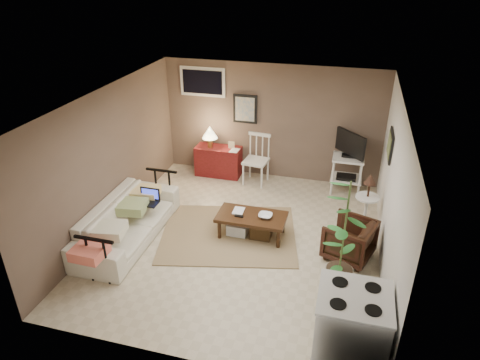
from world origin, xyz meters
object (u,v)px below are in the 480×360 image
(coffee_table, at_px, (251,224))
(spindle_chair, at_px, (256,161))
(red_console, at_px, (218,158))
(stove, at_px, (350,331))
(sofa, at_px, (127,215))
(side_table, at_px, (368,196))
(potted_plant, at_px, (344,235))
(armchair, at_px, (349,238))
(tv_stand, at_px, (348,161))

(coffee_table, xyz_separation_m, spindle_chair, (-0.37, 1.95, 0.24))
(red_console, xyz_separation_m, stove, (2.92, -4.30, 0.13))
(red_console, bearing_deg, sofa, -104.98)
(sofa, relative_size, side_table, 2.15)
(side_table, height_order, potted_plant, potted_plant)
(side_table, height_order, armchair, side_table)
(coffee_table, height_order, spindle_chair, spindle_chair)
(tv_stand, bearing_deg, spindle_chair, -178.35)
(red_console, bearing_deg, stove, -55.84)
(red_console, height_order, side_table, red_console)
(red_console, distance_m, armchair, 3.62)
(stove, bearing_deg, side_table, 86.81)
(spindle_chair, bearing_deg, side_table, -29.06)
(spindle_chair, bearing_deg, potted_plant, -57.39)
(side_table, distance_m, potted_plant, 1.75)
(potted_plant, bearing_deg, spindle_chair, 122.61)
(red_console, relative_size, side_table, 1.05)
(red_console, xyz_separation_m, armchair, (2.85, -2.24, -0.03))
(red_console, xyz_separation_m, side_table, (3.08, -1.36, 0.27))
(coffee_table, relative_size, sofa, 0.50)
(red_console, distance_m, stove, 5.19)
(stove, bearing_deg, spindle_chair, 116.11)
(spindle_chair, bearing_deg, stove, -63.89)
(spindle_chair, bearing_deg, sofa, -122.16)
(sofa, xyz_separation_m, side_table, (3.79, 1.30, 0.21))
(red_console, bearing_deg, potted_plant, -48.04)
(armchair, bearing_deg, tv_stand, -156.85)
(tv_stand, relative_size, potted_plant, 0.72)
(coffee_table, bearing_deg, sofa, -163.66)
(red_console, distance_m, tv_stand, 2.72)
(armchair, bearing_deg, coffee_table, -76.17)
(sofa, relative_size, potted_plant, 1.30)
(sofa, bearing_deg, stove, -114.28)
(red_console, distance_m, spindle_chair, 0.89)
(coffee_table, bearing_deg, side_table, 21.65)
(sofa, height_order, potted_plant, potted_plant)
(spindle_chair, height_order, stove, spindle_chair)
(side_table, distance_m, armchair, 0.96)
(potted_plant, height_order, stove, potted_plant)
(potted_plant, bearing_deg, red_console, 131.96)
(coffee_table, xyz_separation_m, tv_stand, (1.45, 2.00, 0.43))
(tv_stand, height_order, side_table, tv_stand)
(side_table, bearing_deg, spindle_chair, 150.94)
(red_console, bearing_deg, coffee_table, -59.12)
(tv_stand, bearing_deg, red_console, 178.27)
(coffee_table, relative_size, potted_plant, 0.65)
(side_table, relative_size, stove, 1.03)
(sofa, distance_m, red_console, 2.75)
(stove, bearing_deg, coffee_table, 127.04)
(sofa, xyz_separation_m, spindle_chair, (1.59, 2.53, 0.04))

